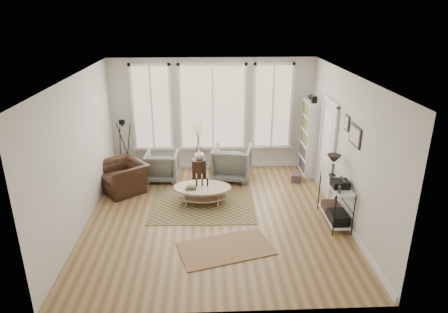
{
  "coord_description": "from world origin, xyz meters",
  "views": [
    {
      "loc": [
        -0.14,
        -7.28,
        4.1
      ],
      "look_at": [
        0.2,
        0.6,
        1.1
      ],
      "focal_mm": 32.0,
      "sensor_mm": 36.0,
      "label": 1
    }
  ],
  "objects_px": {
    "armchair_left": "(162,166)",
    "side_table": "(199,153)",
    "coffee_table": "(202,190)",
    "armchair_right": "(232,163)",
    "bookcase": "(309,138)",
    "accent_chair": "(123,177)",
    "low_shelf": "(336,199)"
  },
  "relations": [
    {
      "from": "bookcase",
      "to": "accent_chair",
      "type": "height_order",
      "value": "bookcase"
    },
    {
      "from": "armchair_right",
      "to": "accent_chair",
      "type": "bearing_deg",
      "value": 24.64
    },
    {
      "from": "low_shelf",
      "to": "side_table",
      "type": "height_order",
      "value": "side_table"
    },
    {
      "from": "low_shelf",
      "to": "armchair_right",
      "type": "height_order",
      "value": "low_shelf"
    },
    {
      "from": "armchair_right",
      "to": "accent_chair",
      "type": "relative_size",
      "value": 0.88
    },
    {
      "from": "low_shelf",
      "to": "side_table",
      "type": "relative_size",
      "value": 0.88
    },
    {
      "from": "armchair_right",
      "to": "side_table",
      "type": "bearing_deg",
      "value": 14.69
    },
    {
      "from": "bookcase",
      "to": "coffee_table",
      "type": "height_order",
      "value": "bookcase"
    },
    {
      "from": "bookcase",
      "to": "accent_chair",
      "type": "distance_m",
      "value": 4.7
    },
    {
      "from": "armchair_left",
      "to": "accent_chair",
      "type": "distance_m",
      "value": 1.04
    },
    {
      "from": "bookcase",
      "to": "armchair_left",
      "type": "height_order",
      "value": "bookcase"
    },
    {
      "from": "low_shelf",
      "to": "armchair_left",
      "type": "xyz_separation_m",
      "value": [
        -3.66,
        2.25,
        -0.15
      ]
    },
    {
      "from": "low_shelf",
      "to": "accent_chair",
      "type": "bearing_deg",
      "value": 159.83
    },
    {
      "from": "bookcase",
      "to": "low_shelf",
      "type": "distance_m",
      "value": 2.56
    },
    {
      "from": "coffee_table",
      "to": "side_table",
      "type": "distance_m",
      "value": 1.36
    },
    {
      "from": "armchair_left",
      "to": "low_shelf",
      "type": "bearing_deg",
      "value": 151.51
    },
    {
      "from": "coffee_table",
      "to": "armchair_right",
      "type": "height_order",
      "value": "armchair_right"
    },
    {
      "from": "coffee_table",
      "to": "side_table",
      "type": "relative_size",
      "value": 0.87
    },
    {
      "from": "coffee_table",
      "to": "accent_chair",
      "type": "distance_m",
      "value": 2.01
    },
    {
      "from": "coffee_table",
      "to": "side_table",
      "type": "xyz_separation_m",
      "value": [
        -0.08,
        1.29,
        0.41
      ]
    },
    {
      "from": "armchair_right",
      "to": "accent_chair",
      "type": "height_order",
      "value": "armchair_right"
    },
    {
      "from": "coffee_table",
      "to": "armchair_right",
      "type": "relative_size",
      "value": 1.39
    },
    {
      "from": "accent_chair",
      "to": "side_table",
      "type": "bearing_deg",
      "value": 68.32
    },
    {
      "from": "low_shelf",
      "to": "accent_chair",
      "type": "distance_m",
      "value": 4.82
    },
    {
      "from": "armchair_left",
      "to": "armchair_right",
      "type": "distance_m",
      "value": 1.74
    },
    {
      "from": "side_table",
      "to": "armchair_right",
      "type": "bearing_deg",
      "value": 2.57
    },
    {
      "from": "coffee_table",
      "to": "side_table",
      "type": "bearing_deg",
      "value": 93.72
    },
    {
      "from": "armchair_left",
      "to": "side_table",
      "type": "xyz_separation_m",
      "value": [
        0.91,
        -0.05,
        0.35
      ]
    },
    {
      "from": "coffee_table",
      "to": "armchair_left",
      "type": "height_order",
      "value": "armchair_left"
    },
    {
      "from": "armchair_left",
      "to": "armchair_right",
      "type": "bearing_deg",
      "value": -177.46
    },
    {
      "from": "armchair_right",
      "to": "accent_chair",
      "type": "distance_m",
      "value": 2.66
    },
    {
      "from": "coffee_table",
      "to": "accent_chair",
      "type": "bearing_deg",
      "value": 157.86
    }
  ]
}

